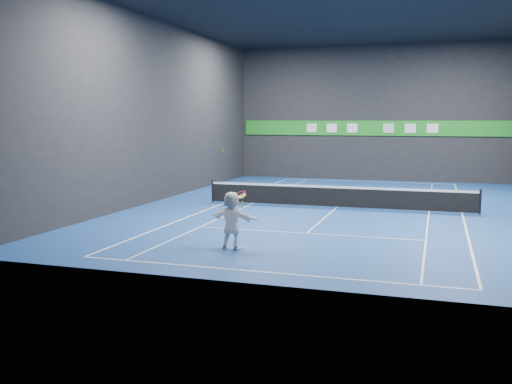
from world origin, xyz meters
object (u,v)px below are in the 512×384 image
(tennis_net, at_px, (337,196))
(tennis_ball, at_px, (223,151))
(player, at_px, (232,220))
(tennis_racket, at_px, (241,195))

(tennis_net, bearing_deg, tennis_ball, -102.29)
(player, distance_m, tennis_net, 9.65)
(tennis_net, distance_m, tennis_racket, 9.62)
(tennis_net, bearing_deg, player, -100.18)
(tennis_ball, xyz_separation_m, tennis_racket, (0.64, -0.08, -1.36))
(tennis_ball, relative_size, tennis_net, 0.01)
(player, relative_size, tennis_ball, 25.55)
(player, height_order, tennis_net, player)
(player, xyz_separation_m, tennis_net, (1.70, 9.49, -0.37))
(tennis_ball, distance_m, tennis_net, 9.92)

